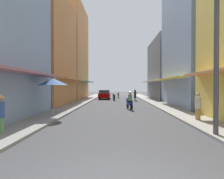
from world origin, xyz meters
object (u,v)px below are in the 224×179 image
(parked_car, at_px, (105,94))
(pedestrian_far, at_px, (0,113))
(motorbike_black, at_px, (135,96))
(motorbike_silver, at_px, (118,95))
(pedestrian_crossing, at_px, (198,107))
(vendor_umbrella, at_px, (53,82))
(motorbike_green, at_px, (114,97))
(utility_pole, at_px, (216,52))
(motorbike_blue, at_px, (130,101))

(parked_car, distance_m, pedestrian_far, 24.48)
(motorbike_black, height_order, parked_car, motorbike_black)
(motorbike_silver, height_order, pedestrian_crossing, pedestrian_crossing)
(parked_car, relative_size, vendor_umbrella, 1.60)
(motorbike_black, distance_m, motorbike_green, 3.03)
(motorbike_black, bearing_deg, parked_car, 141.73)
(motorbike_silver, xyz_separation_m, vendor_umbrella, (-4.39, -22.01, 1.83))
(pedestrian_far, bearing_deg, vendor_umbrella, 84.16)
(motorbike_green, relative_size, vendor_umbrella, 0.70)
(motorbike_silver, distance_m, pedestrian_far, 27.59)
(vendor_umbrella, height_order, utility_pole, utility_pole)
(motorbike_blue, height_order, parked_car, motorbike_blue)
(parked_car, bearing_deg, pedestrian_far, -96.33)
(motorbike_silver, distance_m, vendor_umbrella, 22.52)
(pedestrian_crossing, bearing_deg, motorbike_silver, 100.79)
(motorbike_green, height_order, pedestrian_crossing, pedestrian_crossing)
(motorbike_black, bearing_deg, motorbike_blue, -97.50)
(pedestrian_crossing, bearing_deg, utility_pole, -100.89)
(motorbike_black, relative_size, vendor_umbrella, 0.71)
(motorbike_green, xyz_separation_m, utility_pole, (4.44, -21.01, 2.90))
(motorbike_silver, xyz_separation_m, parked_car, (-2.21, -2.81, 0.24))
(pedestrian_far, bearing_deg, pedestrian_crossing, 21.37)
(motorbike_green, xyz_separation_m, motorbike_blue, (1.58, -11.22, 0.20))
(motorbike_green, relative_size, pedestrian_crossing, 1.08)
(motorbike_silver, height_order, vendor_umbrella, vendor_umbrella)
(parked_car, relative_size, pedestrian_far, 2.39)
(motorbike_blue, relative_size, pedestrian_far, 1.04)
(pedestrian_crossing, bearing_deg, pedestrian_far, -158.63)
(pedestrian_far, distance_m, utility_pole, 9.03)
(motorbike_black, relative_size, motorbike_green, 1.00)
(motorbike_green, bearing_deg, pedestrian_crossing, -73.60)
(motorbike_black, height_order, vendor_umbrella, vendor_umbrella)
(motorbike_black, relative_size, pedestrian_far, 1.05)
(motorbike_green, bearing_deg, motorbike_silver, 83.81)
(motorbike_black, distance_m, motorbike_blue, 10.94)
(motorbike_black, distance_m, utility_pole, 20.86)
(parked_car, bearing_deg, motorbike_blue, -77.76)
(vendor_umbrella, bearing_deg, motorbike_silver, 78.72)
(utility_pole, bearing_deg, pedestrian_crossing, 79.11)
(pedestrian_far, distance_m, vendor_umbrella, 5.34)
(motorbike_silver, xyz_separation_m, motorbike_black, (2.35, -6.41, 0.20))
(motorbike_blue, xyz_separation_m, utility_pole, (2.87, -9.79, 2.70))
(motorbike_black, relative_size, motorbike_blue, 1.01)
(parked_car, distance_m, utility_pole, 25.11)
(pedestrian_crossing, bearing_deg, motorbike_blue, 119.79)
(motorbike_blue, bearing_deg, motorbike_black, 82.50)
(motorbike_silver, relative_size, motorbike_green, 1.00)
(motorbike_black, xyz_separation_m, parked_car, (-4.56, 3.60, 0.04))
(motorbike_green, bearing_deg, parked_car, 115.75)
(motorbike_silver, relative_size, parked_car, 0.44)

